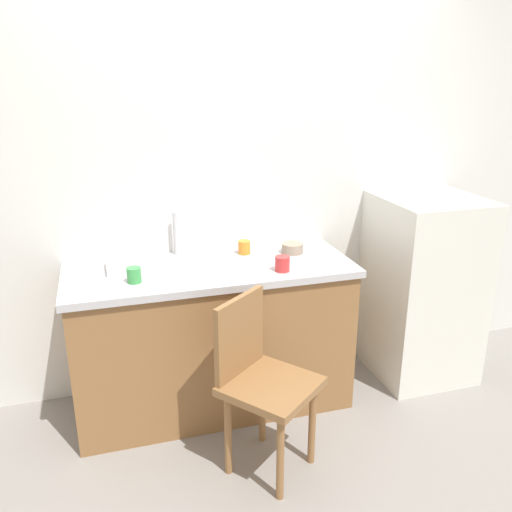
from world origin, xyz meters
name	(u,v)px	position (x,y,z in m)	size (l,w,h in m)	color
ground_plane	(292,463)	(0.00, 0.00, 0.00)	(8.00, 8.00, 0.00)	gray
back_wall	(239,176)	(0.00, 1.00, 1.30)	(4.80, 0.10, 2.60)	silver
cabinet_base	(212,340)	(-0.26, 0.65, 0.42)	(1.55, 0.60, 0.84)	olive
countertop	(210,269)	(-0.26, 0.65, 0.86)	(1.59, 0.64, 0.04)	#B7B7BC
faucet	(175,234)	(-0.41, 0.90, 1.00)	(0.02, 0.02, 0.25)	#B7B7BC
refrigerator	(422,287)	(1.11, 0.64, 0.59)	(0.60, 0.62, 1.17)	silver
chair	(261,377)	(-0.15, 0.06, 0.50)	(0.56, 0.56, 0.89)	olive
dish_tray	(133,264)	(-0.68, 0.73, 0.90)	(0.28, 0.20, 0.05)	white
terracotta_bowl	(292,248)	(0.25, 0.74, 0.90)	(0.13, 0.13, 0.06)	gray
cup_green	(134,275)	(-0.68, 0.52, 0.91)	(0.07, 0.07, 0.08)	green
cup_red	(282,264)	(0.09, 0.46, 0.92)	(0.08, 0.08, 0.08)	red
cup_orange	(244,247)	(-0.03, 0.80, 0.91)	(0.07, 0.07, 0.08)	orange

